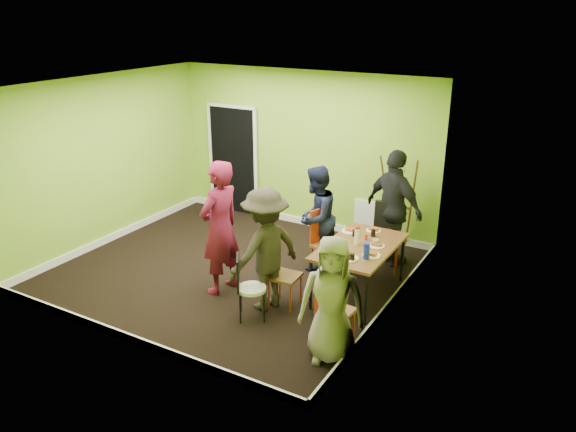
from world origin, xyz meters
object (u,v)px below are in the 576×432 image
chair_bentwood (247,284)px  person_back_end (394,208)px  chair_left_far (325,238)px  person_left_near (265,250)px  dining_table (360,249)px  chair_left_near (280,269)px  thermos (357,236)px  chair_back_end (388,222)px  person_front_end (332,300)px  blue_bottle (366,251)px  chair_front_end (333,307)px  orange_bottle (366,237)px  person_standing (220,228)px  person_left_far (316,218)px  easel (397,204)px

chair_bentwood → person_back_end: 2.74m
chair_left_far → person_back_end: (0.75, 0.85, 0.34)m
person_left_near → dining_table: bearing=154.4°
chair_left_near → thermos: 1.15m
chair_back_end → person_front_end: 2.67m
chair_bentwood → blue_bottle: 1.59m
chair_front_end → orange_bottle: chair_front_end is taller
blue_bottle → chair_bentwood: bearing=-143.0°
person_standing → person_left_near: person_standing is taller
chair_left_near → chair_left_far: bearing=170.8°
chair_left_near → orange_bottle: size_ratio=11.61×
person_front_end → blue_bottle: bearing=77.3°
chair_back_end → chair_front_end: bearing=80.5°
chair_bentwood → person_left_near: 0.51m
orange_bottle → person_back_end: size_ratio=0.04×
dining_table → chair_back_end: (0.01, 1.08, 0.03)m
blue_bottle → person_back_end: 1.58m
chair_front_end → person_left_far: size_ratio=0.57×
chair_left_far → person_left_far: 0.35m
easel → person_left_near: size_ratio=0.96×
person_left_near → person_left_far: bearing=-160.4°
chair_left_near → chair_back_end: 2.04m
chair_front_end → person_left_near: bearing=167.2°
chair_bentwood → person_front_end: bearing=44.7°
chair_left_far → person_left_near: 1.34m
dining_table → easel: size_ratio=0.94×
chair_bentwood → person_standing: person_standing is taller
chair_left_near → orange_bottle: 1.31m
person_back_end → chair_front_end: bearing=117.9°
thermos → person_left_near: 1.29m
chair_left_near → chair_front_end: size_ratio=1.00×
chair_left_near → chair_bentwood: chair_left_near is taller
thermos → person_left_far: bearing=150.7°
chair_left_near → easel: easel is taller
dining_table → person_front_end: person_front_end is taller
chair_left_near → thermos: size_ratio=4.01×
chair_left_near → person_back_end: size_ratio=0.51×
chair_front_end → person_back_end: 2.58m
thermos → blue_bottle: thermos is taller
chair_left_far → chair_front_end: (0.94, -1.70, -0.05)m
chair_bentwood → person_back_end: size_ratio=0.47×
chair_bentwood → person_back_end: (1.04, 2.50, 0.43)m
dining_table → easel: easel is taller
chair_left_near → chair_front_end: 1.19m
person_back_end → blue_bottle: bearing=120.8°
person_back_end → person_standing: bearing=73.1°
blue_bottle → person_left_near: size_ratio=0.13×
person_front_end → person_left_far: bearing=104.3°
person_standing → person_back_end: bearing=147.2°
person_left_near → person_front_end: size_ratio=1.11×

